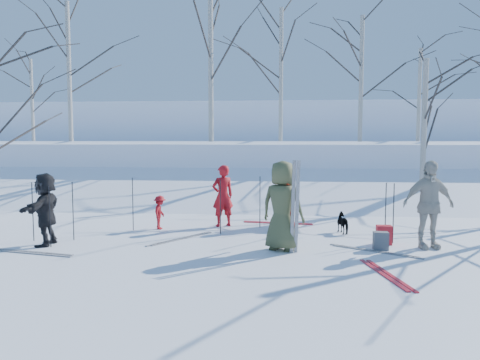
# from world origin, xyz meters

# --- Properties ---
(ground) EXTENTS (120.00, 120.00, 0.00)m
(ground) POSITION_xyz_m (0.00, 0.00, 0.00)
(ground) COLOR white
(ground) RESTS_ON ground
(snow_ramp) EXTENTS (70.00, 9.49, 4.12)m
(snow_ramp) POSITION_xyz_m (0.00, 7.00, 0.15)
(snow_ramp) COLOR white
(snow_ramp) RESTS_ON ground
(snow_plateau) EXTENTS (70.00, 18.00, 2.20)m
(snow_plateau) POSITION_xyz_m (0.00, 17.00, 1.00)
(snow_plateau) COLOR white
(snow_plateau) RESTS_ON ground
(far_hill) EXTENTS (90.00, 30.00, 6.00)m
(far_hill) POSITION_xyz_m (0.00, 38.00, 2.00)
(far_hill) COLOR white
(far_hill) RESTS_ON ground
(skier_olive_center) EXTENTS (1.08, 0.91, 1.87)m
(skier_olive_center) POSITION_xyz_m (1.04, -0.36, 0.93)
(skier_olive_center) COLOR #43482B
(skier_olive_center) RESTS_ON ground
(skier_red_north) EXTENTS (0.71, 0.63, 1.63)m
(skier_red_north) POSITION_xyz_m (-0.52, 2.21, 0.81)
(skier_red_north) COLOR #A90F16
(skier_red_north) RESTS_ON ground
(skier_redor_behind) EXTENTS (0.81, 0.65, 1.58)m
(skier_redor_behind) POSITION_xyz_m (1.10, 2.36, 0.79)
(skier_redor_behind) COLOR #B9270E
(skier_redor_behind) RESTS_ON ground
(skier_red_seated) EXTENTS (0.32, 0.56, 0.87)m
(skier_red_seated) POSITION_xyz_m (-2.08, 1.67, 0.43)
(skier_red_seated) COLOR #A90F16
(skier_red_seated) RESTS_ON ground
(skier_cream_east) EXTENTS (1.16, 0.64, 1.87)m
(skier_cream_east) POSITION_xyz_m (4.11, 0.08, 0.93)
(skier_cream_east) COLOR beige
(skier_cream_east) RESTS_ON ground
(skier_grey_west) EXTENTS (0.53, 1.49, 1.59)m
(skier_grey_west) POSITION_xyz_m (-4.09, -0.33, 0.79)
(skier_grey_west) COLOR black
(skier_grey_west) RESTS_ON ground
(dog) EXTENTS (0.46, 0.67, 0.51)m
(dog) POSITION_xyz_m (2.57, 1.55, 0.26)
(dog) COLOR black
(dog) RESTS_ON ground
(upright_ski_left) EXTENTS (0.12, 0.17, 1.90)m
(upright_ski_left) POSITION_xyz_m (1.25, -0.62, 0.95)
(upright_ski_left) COLOR silver
(upright_ski_left) RESTS_ON ground
(upright_ski_right) EXTENTS (0.11, 0.23, 1.89)m
(upright_ski_right) POSITION_xyz_m (1.34, -0.63, 0.95)
(upright_ski_right) COLOR silver
(upright_ski_right) RESTS_ON ground
(ski_pair_a) EXTENTS (0.97, 1.98, 0.02)m
(ski_pair_a) POSITION_xyz_m (-4.02, -1.05, 0.01)
(ski_pair_a) COLOR silver
(ski_pair_a) RESTS_ON ground
(ski_pair_b) EXTENTS (0.68, 1.95, 0.02)m
(ski_pair_b) POSITION_xyz_m (0.94, 2.76, 0.01)
(ski_pair_b) COLOR #A61723
(ski_pair_b) RESTS_ON ground
(ski_pair_c) EXTENTS (1.93, 2.08, 0.02)m
(ski_pair_c) POSITION_xyz_m (2.94, -0.32, 0.01)
(ski_pair_c) COLOR silver
(ski_pair_c) RESTS_ON ground
(ski_pair_d) EXTENTS (0.96, 1.98, 0.02)m
(ski_pair_d) POSITION_xyz_m (2.81, -2.00, 0.01)
(ski_pair_d) COLOR #A61723
(ski_pair_d) RESTS_ON ground
(ski_pair_e) EXTENTS (1.97, 2.09, 0.02)m
(ski_pair_e) POSITION_xyz_m (-1.30, 0.51, 0.01)
(ski_pair_e) COLOR silver
(ski_pair_e) RESTS_ON ground
(ski_pole_a) EXTENTS (0.02, 0.02, 1.34)m
(ski_pole_a) POSITION_xyz_m (-2.72, 1.46, 0.67)
(ski_pole_a) COLOR black
(ski_pole_a) RESTS_ON ground
(ski_pole_b) EXTENTS (0.02, 0.02, 1.34)m
(ski_pole_b) POSITION_xyz_m (-0.45, 1.16, 0.67)
(ski_pole_b) COLOR black
(ski_pole_b) RESTS_ON ground
(ski_pole_c) EXTENTS (0.02, 0.02, 1.34)m
(ski_pole_c) POSITION_xyz_m (0.47, 2.15, 0.67)
(ski_pole_c) COLOR black
(ski_pole_c) RESTS_ON ground
(ski_pole_d) EXTENTS (0.02, 0.02, 1.34)m
(ski_pole_d) POSITION_xyz_m (-3.73, 0.23, 0.67)
(ski_pole_d) COLOR black
(ski_pole_d) RESTS_ON ground
(ski_pole_e) EXTENTS (0.02, 0.02, 1.34)m
(ski_pole_e) POSITION_xyz_m (3.50, 0.50, 0.67)
(ski_pole_e) COLOR black
(ski_pole_e) RESTS_ON ground
(ski_pole_f) EXTENTS (0.02, 0.02, 1.34)m
(ski_pole_f) POSITION_xyz_m (-4.59, 0.04, 0.67)
(ski_pole_f) COLOR black
(ski_pole_f) RESTS_ON ground
(ski_pole_g) EXTENTS (0.02, 0.02, 1.34)m
(ski_pole_g) POSITION_xyz_m (-3.91, -0.49, 0.67)
(ski_pole_g) COLOR black
(ski_pole_g) RESTS_ON ground
(ski_pole_h) EXTENTS (0.02, 0.02, 1.34)m
(ski_pole_h) POSITION_xyz_m (3.36, 0.64, 0.67)
(ski_pole_h) COLOR black
(ski_pole_h) RESTS_ON ground
(ski_pole_i) EXTENTS (0.02, 0.02, 1.34)m
(ski_pole_i) POSITION_xyz_m (0.86, 2.75, 0.67)
(ski_pole_i) COLOR black
(ski_pole_i) RESTS_ON ground
(backpack_red) EXTENTS (0.32, 0.22, 0.42)m
(backpack_red) POSITION_xyz_m (3.28, 0.37, 0.21)
(backpack_red) COLOR red
(backpack_red) RESTS_ON ground
(backpack_grey) EXTENTS (0.30, 0.20, 0.38)m
(backpack_grey) POSITION_xyz_m (3.10, -0.16, 0.19)
(backpack_grey) COLOR #515358
(backpack_grey) RESTS_ON ground
(backpack_dark) EXTENTS (0.34, 0.24, 0.40)m
(backpack_dark) POSITION_xyz_m (1.04, 1.76, 0.20)
(backpack_dark) COLOR black
(backpack_dark) RESTS_ON ground
(birch_plateau_a) EXTENTS (5.90, 5.90, 7.58)m
(birch_plateau_a) POSITION_xyz_m (-2.04, 10.42, 5.99)
(birch_plateau_a) COLOR silver
(birch_plateau_a) RESTS_ON snow_plateau
(birch_plateau_b) EXTENTS (3.60, 3.60, 4.29)m
(birch_plateau_b) POSITION_xyz_m (-12.09, 13.89, 4.34)
(birch_plateau_b) COLOR silver
(birch_plateau_b) RESTS_ON snow_plateau
(birch_plateau_d) EXTENTS (4.29, 4.29, 5.27)m
(birch_plateau_d) POSITION_xyz_m (4.38, 10.42, 4.84)
(birch_plateau_d) COLOR silver
(birch_plateau_d) RESTS_ON snow_plateau
(birch_plateau_e) EXTENTS (4.94, 4.94, 6.21)m
(birch_plateau_e) POSITION_xyz_m (1.00, 12.41, 5.30)
(birch_plateau_e) COLOR silver
(birch_plateau_e) RESTS_ON snow_plateau
(birch_plateau_f) EXTENTS (5.12, 5.12, 6.45)m
(birch_plateau_f) POSITION_xyz_m (-8.87, 11.41, 5.43)
(birch_plateau_f) COLOR silver
(birch_plateau_f) RESTS_ON snow_plateau
(birch_plateau_h) EXTENTS (3.62, 3.62, 4.31)m
(birch_plateau_h) POSITION_xyz_m (7.44, 12.72, 4.35)
(birch_plateau_h) COLOR silver
(birch_plateau_h) RESTS_ON snow_plateau
(birch_edge_e) EXTENTS (4.07, 4.07, 4.96)m
(birch_edge_e) POSITION_xyz_m (5.75, 6.10, 2.48)
(birch_edge_e) COLOR silver
(birch_edge_e) RESTS_ON ground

